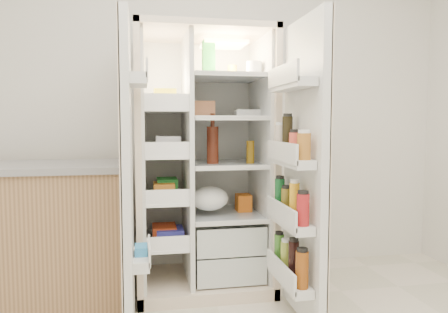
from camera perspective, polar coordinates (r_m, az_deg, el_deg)
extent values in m
cube|color=silver|center=(3.37, -3.19, 7.62)|extent=(4.00, 0.02, 2.70)
cube|color=beige|center=(3.30, -3.62, -0.14)|extent=(0.92, 0.04, 1.80)
cube|color=beige|center=(2.94, -11.34, -0.78)|extent=(0.04, 0.70, 1.80)
cube|color=beige|center=(3.06, 5.34, -0.51)|extent=(0.04, 0.70, 1.80)
cube|color=beige|center=(3.02, -2.90, 16.21)|extent=(0.92, 0.70, 0.04)
cube|color=beige|center=(3.17, -2.77, -16.33)|extent=(0.92, 0.70, 0.08)
cube|color=silver|center=(3.27, -3.56, 0.17)|extent=(0.84, 0.02, 1.68)
cube|color=silver|center=(2.94, -10.77, -0.38)|extent=(0.02, 0.62, 1.68)
cube|color=silver|center=(3.05, 4.81, -0.14)|extent=(0.02, 0.62, 1.68)
cube|color=silver|center=(2.96, -4.94, -0.29)|extent=(0.03, 0.62, 1.68)
cube|color=silver|center=(3.12, 0.17, -13.80)|extent=(0.47, 0.52, 0.19)
cube|color=silver|center=(3.07, 0.17, -10.26)|extent=(0.47, 0.52, 0.19)
cube|color=#FFD18C|center=(3.08, -0.08, 14.84)|extent=(0.30, 0.30, 0.02)
cube|color=white|center=(3.05, -7.83, -11.08)|extent=(0.28, 0.58, 0.02)
cube|color=white|center=(2.98, -7.89, -5.52)|extent=(0.28, 0.58, 0.02)
cube|color=white|center=(2.94, -7.95, 0.24)|extent=(0.28, 0.58, 0.02)
cube|color=white|center=(2.94, -8.02, 6.09)|extent=(0.28, 0.58, 0.02)
cube|color=silver|center=(3.06, 0.10, -7.71)|extent=(0.49, 0.58, 0.01)
cube|color=silver|center=(3.00, 0.10, -0.98)|extent=(0.49, 0.58, 0.01)
cube|color=silver|center=(2.99, 0.10, 5.15)|extent=(0.49, 0.58, 0.02)
cube|color=silver|center=(3.00, 0.10, 10.50)|extent=(0.49, 0.58, 0.02)
cube|color=#D2451D|center=(3.03, -7.84, -9.99)|extent=(0.16, 0.20, 0.10)
cube|color=green|center=(2.97, -7.90, -4.19)|extent=(0.14, 0.18, 0.12)
cube|color=silver|center=(2.94, -7.96, 1.12)|extent=(0.20, 0.22, 0.07)
cube|color=yellow|center=(2.94, -8.03, 7.65)|extent=(0.15, 0.16, 0.14)
cube|color=#3737A5|center=(3.03, -7.84, -10.08)|extent=(0.18, 0.20, 0.09)
cube|color=orange|center=(2.97, -7.90, -4.38)|extent=(0.14, 0.18, 0.10)
cube|color=white|center=(2.94, -7.97, 1.60)|extent=(0.16, 0.16, 0.12)
sphere|color=orange|center=(3.05, -1.93, -15.47)|extent=(0.07, 0.07, 0.07)
sphere|color=orange|center=(3.10, -0.34, -15.12)|extent=(0.07, 0.07, 0.07)
sphere|color=orange|center=(3.08, 1.69, -15.24)|extent=(0.07, 0.07, 0.07)
sphere|color=orange|center=(3.19, -1.41, -14.57)|extent=(0.07, 0.07, 0.07)
sphere|color=orange|center=(3.19, 0.49, -14.58)|extent=(0.07, 0.07, 0.07)
sphere|color=orange|center=(3.17, 2.47, -14.69)|extent=(0.07, 0.07, 0.07)
sphere|color=orange|center=(3.12, -2.72, -15.00)|extent=(0.07, 0.07, 0.07)
ellipsoid|color=#477226|center=(3.08, 0.10, -9.89)|extent=(0.26, 0.24, 0.11)
cylinder|color=#511E11|center=(2.93, -1.54, 1.55)|extent=(0.08, 0.08, 0.26)
cylinder|color=#7B550D|center=(2.95, 3.56, 0.61)|extent=(0.06, 0.06, 0.16)
cube|color=#27902E|center=(2.98, -2.09, 13.03)|extent=(0.08, 0.08, 0.24)
cylinder|color=white|center=(2.96, 4.06, 11.68)|extent=(0.11, 0.11, 0.10)
cylinder|color=gold|center=(3.05, 1.12, 11.36)|extent=(0.07, 0.07, 0.09)
cube|color=silver|center=(3.02, 3.59, 5.79)|extent=(0.22, 0.09, 0.05)
cube|color=#BE754C|center=(2.98, -3.11, 6.37)|extent=(0.18, 0.10, 0.11)
ellipsoid|color=white|center=(2.96, -1.97, -6.33)|extent=(0.26, 0.24, 0.17)
cube|color=orange|center=(3.11, 2.62, -6.21)|extent=(0.10, 0.12, 0.12)
cube|color=silver|center=(2.40, -12.91, -1.99)|extent=(0.05, 0.40, 1.72)
cube|color=beige|center=(2.40, -13.50, -2.00)|extent=(0.01, 0.40, 1.72)
cube|color=silver|center=(2.50, -11.05, -13.42)|extent=(0.09, 0.32, 0.06)
cube|color=silver|center=(2.39, -11.42, 10.01)|extent=(0.09, 0.32, 0.06)
cube|color=#338CCC|center=(2.49, -11.06, -12.76)|extent=(0.07, 0.12, 0.10)
cube|color=silver|center=(2.48, 10.78, -1.75)|extent=(0.05, 0.58, 1.72)
cube|color=beige|center=(2.49, 11.32, -1.73)|extent=(0.01, 0.58, 1.72)
cube|color=silver|center=(2.60, 8.75, -15.97)|extent=(0.11, 0.50, 0.05)
cube|color=silver|center=(2.50, 8.85, -8.65)|extent=(0.11, 0.50, 0.05)
cube|color=silver|center=(2.45, 8.94, -0.64)|extent=(0.11, 0.50, 0.05)
cube|color=silver|center=(2.44, 9.07, 9.45)|extent=(0.11, 0.50, 0.05)
cylinder|color=#803C0E|center=(2.38, 10.45, -14.75)|extent=(0.07, 0.07, 0.20)
cylinder|color=black|center=(2.49, 9.34, -13.59)|extent=(0.06, 0.06, 0.22)
cylinder|color=#93A436|center=(2.61, 8.33, -13.17)|extent=(0.06, 0.06, 0.18)
cylinder|color=#3D7A28|center=(2.73, 7.42, -12.28)|extent=(0.06, 0.06, 0.19)
cylinder|color=maroon|center=(2.29, 10.56, -7.06)|extent=(0.07, 0.07, 0.17)
cylinder|color=gold|center=(2.41, 9.44, -6.00)|extent=(0.06, 0.06, 0.21)
cylinder|color=brown|center=(2.53, 8.42, -6.04)|extent=(0.07, 0.07, 0.16)
cylinder|color=#135626|center=(2.65, 7.50, -5.12)|extent=(0.06, 0.06, 0.20)
cylinder|color=#9E6222|center=(2.25, 10.69, 1.33)|extent=(0.07, 0.07, 0.14)
cylinder|color=#C74533|center=(2.37, 9.54, 1.50)|extent=(0.07, 0.07, 0.14)
cylinder|color=black|center=(2.49, 8.52, 2.69)|extent=(0.06, 0.06, 0.23)
cylinder|color=beige|center=(2.62, 7.57, 2.24)|extent=(0.06, 0.06, 0.18)
cube|color=#9D764E|center=(3.07, -24.81, -9.75)|extent=(1.21, 0.62, 0.87)
cube|color=gray|center=(2.99, -25.09, -1.31)|extent=(1.25, 0.66, 0.04)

